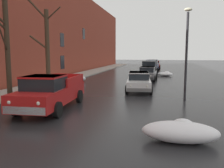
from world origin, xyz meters
name	(u,v)px	position (x,y,z in m)	size (l,w,h in m)	color
left_sidewalk_slab	(50,83)	(-6.39, 18.00, 0.06)	(2.80, 80.00, 0.12)	#A8A399
brick_townhouse_facade	(29,20)	(-8.29, 18.01, 5.81)	(0.63, 80.00, 11.63)	brown
snow_bank_near_corner_left	(45,87)	(-4.57, 13.63, 0.33)	(3.07, 1.14, 0.76)	white
snow_bank_along_left_kerb	(165,74)	(4.19, 27.59, 0.27)	(1.85, 1.31, 0.63)	white
snow_bank_mid_block_left	(76,78)	(-4.51, 19.81, 0.33)	(1.89, 1.06, 0.69)	white
snow_bank_near_corner_right	(182,131)	(4.42, 5.50, 0.33)	(2.41, 1.14, 0.71)	white
bare_tree_second_along_sidewalk	(6,47)	(-5.04, 10.10, 3.16)	(1.59, 3.23, 5.82)	#382B1E
bare_tree_mid_block	(46,46)	(-5.08, 15.01, 3.35)	(2.77, 1.47, 7.29)	#423323
pickup_truck_red_approaching_near_lane	(50,92)	(-1.70, 8.71, 0.88)	(2.38, 5.53, 1.76)	red
sedan_white_parked_kerbside_close	(139,81)	(2.10, 15.38, 0.75)	(2.17, 4.46, 1.42)	silver
sedan_grey_parked_kerbside_mid	(147,73)	(2.30, 22.54, 0.75)	(2.00, 4.23, 1.42)	slate
suv_black_parked_far_down_block	(149,67)	(2.12, 29.14, 0.99)	(2.12, 4.61, 1.82)	black
suv_darkblue_queued_behind_truck	(152,65)	(2.25, 35.00, 0.99)	(2.22, 4.69, 1.82)	navy
sedan_red_at_far_intersection	(155,65)	(2.51, 41.25, 0.75)	(1.99, 4.07, 1.42)	red
street_lamp_post	(187,49)	(5.12, 12.33, 3.03)	(0.44, 0.24, 5.37)	#28282D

